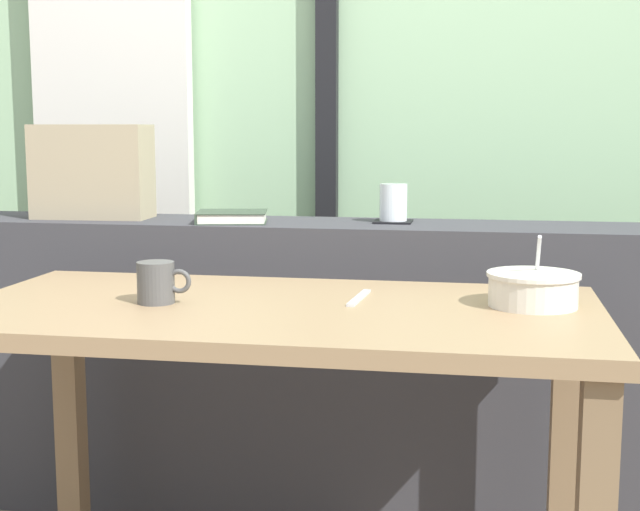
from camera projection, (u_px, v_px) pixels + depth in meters
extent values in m
cube|color=#9EC699|center=(373.00, 28.00, 2.98)|extent=(4.80, 0.08, 2.80)
cube|color=silver|center=(111.00, 74.00, 3.06)|extent=(0.56, 0.06, 2.50)
cube|color=black|center=(327.00, 57.00, 2.95)|extent=(0.07, 0.05, 2.60)
cube|color=#38383D|center=(339.00, 371.00, 2.44)|extent=(2.80, 0.30, 0.82)
cube|color=#826849|center=(71.00, 422.00, 2.23)|extent=(0.06, 0.06, 0.68)
cube|color=#826849|center=(563.00, 453.00, 2.02)|extent=(0.06, 0.06, 0.68)
cube|color=#997A56|center=(277.00, 314.00, 1.80)|extent=(1.29, 0.66, 0.03)
cube|color=black|center=(393.00, 222.00, 2.38)|extent=(0.10, 0.10, 0.00)
cylinder|color=white|center=(393.00, 202.00, 2.38)|extent=(0.07, 0.07, 0.10)
cylinder|color=#BC3D51|center=(393.00, 206.00, 2.38)|extent=(0.07, 0.07, 0.07)
cube|color=#334233|center=(233.00, 222.00, 2.39)|extent=(0.21, 0.19, 0.00)
cube|color=silver|center=(233.00, 217.00, 2.39)|extent=(0.20, 0.18, 0.02)
cube|color=#334233|center=(233.00, 212.00, 2.39)|extent=(0.21, 0.19, 0.00)
cube|color=#334233|center=(199.00, 217.00, 2.39)|extent=(0.04, 0.15, 0.03)
cube|color=tan|center=(92.00, 172.00, 2.49)|extent=(0.33, 0.15, 0.26)
cylinder|color=silver|center=(533.00, 290.00, 1.78)|extent=(0.18, 0.18, 0.07)
cylinder|color=silver|center=(534.00, 275.00, 1.78)|extent=(0.19, 0.19, 0.01)
cylinder|color=#B27038|center=(533.00, 292.00, 1.78)|extent=(0.16, 0.16, 0.05)
cylinder|color=silver|center=(538.00, 262.00, 1.80)|extent=(0.01, 0.13, 0.12)
ellipsoid|color=silver|center=(536.00, 280.00, 1.82)|extent=(0.03, 0.05, 0.01)
cube|color=silver|center=(359.00, 298.00, 1.86)|extent=(0.03, 0.17, 0.01)
cylinder|color=#4C4C4C|center=(156.00, 283.00, 1.81)|extent=(0.08, 0.08, 0.08)
torus|color=#4C4C4C|center=(179.00, 281.00, 1.80)|extent=(0.05, 0.01, 0.05)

